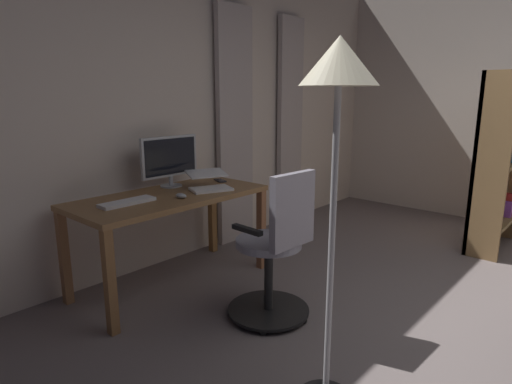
# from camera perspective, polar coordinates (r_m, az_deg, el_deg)

# --- Properties ---
(back_room_partition) EXTENTS (5.76, 0.10, 2.80)m
(back_room_partition) POSITION_cam_1_polar(r_m,az_deg,el_deg) (4.11, -7.74, 11.61)
(back_room_partition) COLOR beige
(back_room_partition) RESTS_ON ground
(curtain_left_panel) EXTENTS (0.39, 0.06, 2.31)m
(curtain_left_panel) POSITION_cam_1_polar(r_m,az_deg,el_deg) (4.98, 4.52, 9.04)
(curtain_left_panel) COLOR #BBAEAA
(curtain_left_panel) RESTS_ON ground
(curtain_right_panel) EXTENTS (0.46, 0.06, 2.31)m
(curtain_right_panel) POSITION_cam_1_polar(r_m,az_deg,el_deg) (4.30, -2.83, 8.46)
(curtain_right_panel) COLOR #BBAEAA
(curtain_right_panel) RESTS_ON ground
(desk) EXTENTS (1.51, 0.70, 0.74)m
(desk) POSITION_cam_1_polar(r_m,az_deg,el_deg) (3.37, -11.30, -1.82)
(desk) COLOR olive
(desk) RESTS_ON ground
(office_chair) EXTENTS (0.56, 0.56, 1.02)m
(office_chair) POSITION_cam_1_polar(r_m,az_deg,el_deg) (2.84, 2.65, -8.02)
(office_chair) COLOR black
(office_chair) RESTS_ON ground
(computer_monitor) EXTENTS (0.54, 0.18, 0.42)m
(computer_monitor) POSITION_cam_1_polar(r_m,az_deg,el_deg) (3.60, -11.38, 4.41)
(computer_monitor) COLOR #B7BCC1
(computer_monitor) RESTS_ON desk
(computer_keyboard) EXTENTS (0.40, 0.13, 0.02)m
(computer_keyboard) POSITION_cam_1_polar(r_m,az_deg,el_deg) (3.13, -16.73, -1.31)
(computer_keyboard) COLOR white
(computer_keyboard) RESTS_ON desk
(laptop) EXTENTS (0.41, 0.40, 0.14)m
(laptop) POSITION_cam_1_polar(r_m,az_deg,el_deg) (3.47, -6.23, 1.18)
(laptop) COLOR white
(laptop) RESTS_ON desk
(computer_mouse) EXTENTS (0.06, 0.10, 0.04)m
(computer_mouse) POSITION_cam_1_polar(r_m,az_deg,el_deg) (3.21, -9.93, -0.50)
(computer_mouse) COLOR #B7BCC1
(computer_mouse) RESTS_ON desk
(cell_phone_face_up) EXTENTS (0.12, 0.16, 0.01)m
(cell_phone_face_up) POSITION_cam_1_polar(r_m,az_deg,el_deg) (3.80, -4.79, 1.53)
(cell_phone_face_up) COLOR #232328
(cell_phone_face_up) RESTS_ON desk
(bookshelf) EXTENTS (0.87, 0.30, 1.69)m
(bookshelf) POSITION_cam_1_polar(r_m,az_deg,el_deg) (4.74, 29.26, 3.48)
(bookshelf) COLOR olive
(bookshelf) RESTS_ON ground
(floor_lamp) EXTENTS (0.34, 0.34, 1.72)m
(floor_lamp) POSITION_cam_1_polar(r_m,az_deg,el_deg) (1.87, 10.79, 11.80)
(floor_lamp) COLOR black
(floor_lamp) RESTS_ON ground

